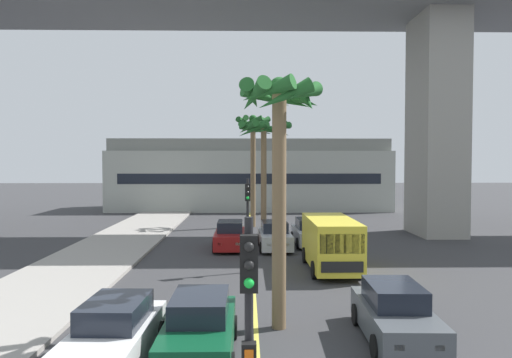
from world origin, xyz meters
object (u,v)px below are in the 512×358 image
Objects in this scene: car_queue_second at (200,329)px; car_queue_sixth at (309,233)px; palm_tree_mid_median at (253,139)px; delivery_van at (331,242)px; car_queue_front at (230,236)px; palm_tree_farthest_median at (264,139)px; traffic_light_median_far at (248,212)px; car_queue_fifth at (395,315)px; traffic_light_median_near at (249,327)px; car_queue_third at (114,335)px; car_queue_fourth at (275,236)px; palm_tree_near_median at (280,130)px.

car_queue_sixth is at bearing 72.96° from car_queue_second.
delivery_van is at bearing -76.94° from palm_tree_mid_median.
car_queue_front is 14.83m from car_queue_second.
palm_tree_farthest_median is at bearing 142.37° from car_queue_sixth.
palm_tree_farthest_median is (1.03, 9.02, 3.68)m from traffic_light_median_far.
car_queue_fifth is (5.05, -13.85, 0.00)m from car_queue_front.
palm_tree_mid_median is at bearing 81.00° from car_queue_front.
car_queue_front is 0.48× the size of palm_tree_mid_median.
car_queue_sixth is 6.58m from palm_tree_farthest_median.
car_queue_fifth is 7.89m from traffic_light_median_near.
delivery_van is (4.77, -5.42, 0.57)m from car_queue_front.
car_queue_third is at bearing -125.75° from delivery_van.
traffic_light_median_near reaches higher than car_queue_sixth.
traffic_light_median_near is at bearing -92.51° from palm_tree_farthest_median.
palm_tree_near_median reaches higher than car_queue_fourth.
car_queue_sixth is 21.86m from traffic_light_median_near.
car_queue_fifth is 15.00m from car_queue_sixth.
palm_tree_near_median is at bearing 161.30° from car_queue_fifth.
palm_tree_mid_median is (1.43, 9.01, 5.94)m from car_queue_front.
car_queue_fourth is 20.33m from traffic_light_median_near.
car_queue_third is 10.12m from traffic_light_median_far.
palm_tree_near_median is at bearing 29.97° from car_queue_third.
car_queue_fourth is 0.56× the size of palm_tree_near_median.
delivery_van is at bearing -48.61° from car_queue_front.
palm_tree_mid_median is (-3.35, 14.43, 5.37)m from delivery_van.
traffic_light_median_far is (-1.53, -5.70, 1.99)m from car_queue_fourth.
car_queue_front is 0.99× the size of car_queue_sixth.
car_queue_front is at bearing 92.79° from traffic_light_median_near.
car_queue_front is at bearing 131.39° from delivery_van.
car_queue_third is 0.99× the size of traffic_light_median_near.
car_queue_second is at bearing -97.14° from palm_tree_farthest_median.
palm_tree_mid_median is at bearing 99.00° from car_queue_fifth.
palm_tree_mid_median reaches higher than traffic_light_median_near.
car_queue_fourth is at bearing 79.35° from car_queue_second.
car_queue_sixth is at bearing 30.97° from car_queue_fourth.
palm_tree_mid_median reaches higher than car_queue_second.
palm_tree_near_median reaches higher than traffic_light_median_near.
car_queue_second is at bearing -136.64° from palm_tree_near_median.
car_queue_fifth is at bearing -79.91° from palm_tree_farthest_median.
palm_tree_near_median is (-2.74, -13.93, 5.17)m from car_queue_sixth.
palm_tree_farthest_median is at bearing 83.51° from traffic_light_median_far.
car_queue_sixth is 10.38m from palm_tree_mid_median.
palm_tree_farthest_median is at bearing 107.77° from delivery_van.
palm_tree_near_median reaches higher than car_queue_fifth.
traffic_light_median_far is 7.70m from palm_tree_near_median.
car_queue_fifth is at bearing 10.52° from car_queue_second.
car_queue_sixth is 0.49× the size of palm_tree_mid_median.
traffic_light_median_near is at bearing -77.39° from car_queue_second.
car_queue_fourth is 2.49m from car_queue_sixth.
car_queue_third and car_queue_fourth have the same top height.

